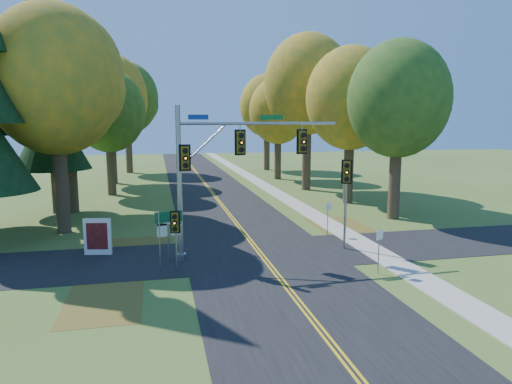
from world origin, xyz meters
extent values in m
plane|color=#435E21|center=(0.00, 0.00, 0.00)|extent=(160.00, 160.00, 0.00)
cube|color=black|center=(0.00, 0.00, 0.01)|extent=(8.00, 160.00, 0.02)
cube|color=black|center=(0.00, 2.00, 0.01)|extent=(60.00, 6.00, 0.02)
cube|color=gold|center=(-0.10, 0.00, 0.03)|extent=(0.10, 160.00, 0.01)
cube|color=gold|center=(0.10, 0.00, 0.03)|extent=(0.10, 160.00, 0.01)
cube|color=#9E998E|center=(6.20, 0.00, 0.03)|extent=(1.60, 160.00, 0.06)
cube|color=brown|center=(-6.50, 4.00, 0.01)|extent=(4.00, 6.00, 0.00)
cube|color=brown|center=(6.80, 6.00, 0.01)|extent=(3.50, 8.00, 0.00)
cube|color=brown|center=(-7.50, -3.00, 0.01)|extent=(3.00, 5.00, 0.00)
cylinder|color=#38281C|center=(-11.20, 9.30, 3.38)|extent=(0.86, 0.86, 6.75)
ellipsoid|color=orange|center=(-11.20, 9.30, 9.55)|extent=(8.00, 8.00, 9.20)
sphere|color=orange|center=(-9.60, 10.50, 8.75)|extent=(4.80, 4.80, 4.80)
sphere|color=orange|center=(-12.60, 8.50, 10.35)|extent=(4.40, 4.40, 4.40)
cylinder|color=#38281C|center=(11.50, 8.70, 3.04)|extent=(0.83, 0.83, 6.08)
ellipsoid|color=#4A6820|center=(11.50, 8.70, 8.60)|extent=(7.20, 7.20, 8.28)
sphere|color=#4A6820|center=(12.94, 9.78, 7.88)|extent=(4.32, 4.32, 4.32)
sphere|color=#4A6820|center=(10.24, 7.98, 9.32)|extent=(3.96, 3.96, 3.96)
cylinder|color=#38281C|center=(-11.80, 16.20, 3.71)|extent=(0.89, 0.89, 7.42)
ellipsoid|color=orange|center=(-11.80, 16.20, 10.43)|extent=(8.60, 8.60, 9.89)
sphere|color=orange|center=(-10.08, 17.49, 9.57)|extent=(5.16, 5.16, 5.16)
sphere|color=orange|center=(-13.30, 15.34, 11.29)|extent=(4.73, 4.73, 4.73)
cylinder|color=#38281C|center=(10.90, 15.50, 3.15)|extent=(0.84, 0.84, 6.30)
ellipsoid|color=orange|center=(10.90, 15.50, 8.96)|extent=(7.60, 7.60, 8.74)
sphere|color=orange|center=(12.42, 16.64, 8.20)|extent=(4.56, 4.56, 4.56)
sphere|color=orange|center=(9.57, 14.74, 9.72)|extent=(4.18, 4.18, 4.18)
cylinder|color=#38281C|center=(-9.60, 24.40, 2.81)|extent=(0.81, 0.81, 5.62)
ellipsoid|color=#4A6820|center=(-9.60, 24.40, 8.00)|extent=(6.80, 6.80, 7.82)
sphere|color=#4A6820|center=(-8.24, 25.42, 7.33)|extent=(4.08, 4.08, 4.08)
sphere|color=#4A6820|center=(-10.79, 23.72, 8.69)|extent=(3.74, 3.74, 3.74)
cylinder|color=#38281C|center=(9.80, 23.60, 3.83)|extent=(0.90, 0.90, 7.65)
ellipsoid|color=orange|center=(9.80, 23.60, 10.73)|extent=(8.80, 8.80, 10.12)
sphere|color=orange|center=(11.56, 24.92, 9.85)|extent=(5.28, 5.28, 5.28)
sphere|color=orange|center=(8.26, 22.72, 11.61)|extent=(4.84, 4.84, 4.84)
cylinder|color=#38281C|center=(-10.20, 33.10, 3.49)|extent=(0.87, 0.87, 6.98)
ellipsoid|color=orange|center=(-10.20, 33.10, 9.85)|extent=(8.20, 8.20, 9.43)
sphere|color=orange|center=(-8.56, 34.33, 9.03)|extent=(4.92, 4.92, 4.92)
sphere|color=orange|center=(-11.63, 32.28, 10.67)|extent=(4.51, 4.51, 4.51)
cylinder|color=#38281C|center=(9.20, 32.80, 2.93)|extent=(0.82, 0.82, 5.85)
ellipsoid|color=orange|center=(9.20, 32.80, 8.30)|extent=(7.00, 7.00, 8.05)
sphere|color=orange|center=(10.60, 33.85, 7.60)|extent=(4.20, 4.20, 4.20)
sphere|color=orange|center=(7.97, 32.10, 9.00)|extent=(3.85, 3.85, 3.85)
cylinder|color=#38281C|center=(-9.00, 44.00, 3.60)|extent=(0.88, 0.88, 7.20)
ellipsoid|color=#4A6820|center=(-9.00, 44.00, 10.14)|extent=(8.40, 8.40, 9.66)
sphere|color=#4A6820|center=(-7.32, 45.26, 9.30)|extent=(5.04, 5.04, 5.04)
sphere|color=#4A6820|center=(-10.47, 43.16, 10.98)|extent=(4.62, 4.62, 4.62)
cylinder|color=#38281C|center=(10.40, 43.50, 3.26)|extent=(0.85, 0.85, 6.53)
ellipsoid|color=orange|center=(10.40, 43.50, 9.26)|extent=(7.80, 7.80, 8.97)
sphere|color=orange|center=(11.96, 44.67, 8.47)|extent=(4.68, 4.68, 4.68)
sphere|color=orange|center=(9.04, 42.72, 10.04)|extent=(4.29, 4.29, 4.29)
cylinder|color=#38281C|center=(-13.00, 16.00, 1.71)|extent=(0.50, 0.50, 3.42)
cone|color=black|center=(-13.00, 16.00, 6.15)|extent=(5.60, 5.60, 5.45)
cone|color=black|center=(-13.00, 16.00, 10.04)|extent=(4.57, 4.57, 5.45)
cone|color=black|center=(-13.00, 16.00, 13.94)|extent=(3.55, 3.55, 5.45)
cylinder|color=gray|center=(-4.20, 1.78, 3.91)|extent=(0.25, 0.25, 7.83)
cylinder|color=gray|center=(-4.20, 1.78, 0.17)|extent=(0.49, 0.49, 0.34)
cylinder|color=gray|center=(-0.01, 1.99, 6.93)|extent=(8.39, 0.58, 0.16)
cylinder|color=gray|center=(-2.97, 1.84, 5.82)|extent=(2.53, 0.23, 2.31)
cylinder|color=gray|center=(-1.07, 1.94, 6.73)|extent=(0.04, 0.04, 0.40)
cube|color=#72590C|center=(-1.07, 1.94, 5.97)|extent=(0.40, 0.35, 1.12)
cube|color=black|center=(-1.07, 1.94, 5.97)|extent=(0.58, 0.06, 1.32)
sphere|color=orange|center=(-1.06, 1.68, 5.97)|extent=(0.20, 0.20, 0.20)
cylinder|color=black|center=(-1.06, 1.68, 6.33)|extent=(0.28, 0.19, 0.27)
cylinder|color=black|center=(-1.06, 1.68, 5.97)|extent=(0.28, 0.19, 0.27)
cylinder|color=black|center=(-1.06, 1.68, 5.61)|extent=(0.28, 0.19, 0.27)
cylinder|color=gray|center=(2.28, 2.11, 6.73)|extent=(0.04, 0.04, 0.40)
cube|color=#72590C|center=(2.28, 2.11, 5.97)|extent=(0.40, 0.35, 1.12)
cube|color=black|center=(2.28, 2.11, 5.97)|extent=(0.58, 0.06, 1.32)
sphere|color=orange|center=(2.29, 1.85, 5.97)|extent=(0.20, 0.20, 0.20)
cylinder|color=black|center=(2.29, 1.85, 6.33)|extent=(0.28, 0.19, 0.27)
cylinder|color=black|center=(2.29, 1.85, 5.97)|extent=(0.28, 0.19, 0.27)
cylinder|color=black|center=(2.29, 1.85, 5.61)|extent=(0.28, 0.19, 0.27)
cube|color=#72590C|center=(-3.91, 1.63, 5.26)|extent=(0.40, 0.35, 1.12)
cube|color=black|center=(-3.91, 1.63, 5.26)|extent=(0.58, 0.06, 1.32)
sphere|color=orange|center=(-3.90, 1.37, 5.26)|extent=(0.20, 0.20, 0.20)
cylinder|color=black|center=(-3.90, 1.37, 5.61)|extent=(0.28, 0.19, 0.27)
cylinder|color=black|center=(-3.90, 1.37, 5.26)|extent=(0.28, 0.19, 0.27)
cylinder|color=black|center=(-3.90, 1.37, 4.90)|extent=(0.28, 0.19, 0.27)
cube|color=navy|center=(-3.19, 1.83, 7.25)|extent=(1.01, 0.10, 0.25)
cube|color=#0C5926|center=(0.60, 2.02, 7.25)|extent=(1.23, 0.11, 0.25)
cylinder|color=gray|center=(4.80, 1.93, 2.45)|extent=(0.13, 0.13, 4.91)
cube|color=#72590C|center=(4.71, 1.70, 4.35)|extent=(0.48, 0.45, 1.12)
cube|color=black|center=(4.71, 1.70, 4.35)|extent=(0.55, 0.25, 1.32)
sphere|color=orange|center=(4.61, 1.46, 4.35)|extent=(0.20, 0.20, 0.20)
cylinder|color=black|center=(4.61, 1.46, 4.71)|extent=(0.31, 0.26, 0.27)
cylinder|color=black|center=(4.61, 1.46, 4.35)|extent=(0.31, 0.26, 0.27)
cylinder|color=black|center=(4.61, 1.46, 3.99)|extent=(0.31, 0.26, 0.27)
cylinder|color=gray|center=(-4.50, 0.00, 1.44)|extent=(0.11, 0.11, 2.89)
cube|color=#72590C|center=(-4.53, -0.20, 2.44)|extent=(0.35, 0.32, 0.90)
cube|color=black|center=(-4.53, -0.20, 2.44)|extent=(0.47, 0.10, 1.06)
sphere|color=orange|center=(-4.57, -0.40, 2.44)|extent=(0.16, 0.16, 0.16)
cylinder|color=black|center=(-4.57, -0.40, 2.72)|extent=(0.24, 0.18, 0.22)
cylinder|color=black|center=(-4.57, -0.40, 2.44)|extent=(0.24, 0.18, 0.22)
cylinder|color=black|center=(-4.57, -0.40, 2.15)|extent=(0.24, 0.18, 0.22)
cylinder|color=gray|center=(-5.27, 0.39, 1.44)|extent=(0.06, 0.06, 2.88)
cylinder|color=gray|center=(-4.33, 0.61, 1.44)|extent=(0.06, 0.06, 2.88)
cube|color=#0C562F|center=(-4.81, 0.53, 2.54)|extent=(1.32, 0.34, 0.53)
cube|color=silver|center=(-4.81, 0.53, 2.54)|extent=(1.12, 0.26, 0.08)
cube|color=silver|center=(-5.13, 0.45, 1.87)|extent=(0.48, 0.15, 0.53)
cube|color=black|center=(-5.13, 0.45, 2.19)|extent=(0.47, 0.11, 0.10)
cube|color=silver|center=(-4.48, 0.60, 1.87)|extent=(0.48, 0.15, 0.53)
cube|color=black|center=(-4.48, 0.60, 2.19)|extent=(0.47, 0.11, 0.10)
cube|color=silver|center=(-8.47, 3.65, 0.98)|extent=(1.43, 0.45, 1.97)
cube|color=maroon|center=(-8.49, 3.55, 1.04)|extent=(1.08, 0.22, 1.42)
cube|color=silver|center=(-9.01, 3.75, 0.16)|extent=(0.10, 0.10, 0.33)
cube|color=silver|center=(-7.94, 3.56, 0.16)|extent=(0.10, 0.10, 0.33)
cylinder|color=gray|center=(4.94, 4.89, 1.07)|extent=(0.05, 0.05, 2.14)
cube|color=silver|center=(4.94, 4.87, 1.85)|extent=(0.40, 0.13, 0.44)
cylinder|color=gray|center=(4.64, -2.38, 1.08)|extent=(0.05, 0.05, 2.16)
cube|color=silver|center=(4.65, -2.40, 1.87)|extent=(0.39, 0.19, 0.44)
cylinder|color=gray|center=(-4.83, 2.10, 1.21)|extent=(0.05, 0.05, 2.42)
cube|color=white|center=(-4.82, 2.08, 2.09)|extent=(0.46, 0.13, 0.49)
camera|label=1|loc=(-5.26, -21.12, 7.04)|focal=32.00mm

